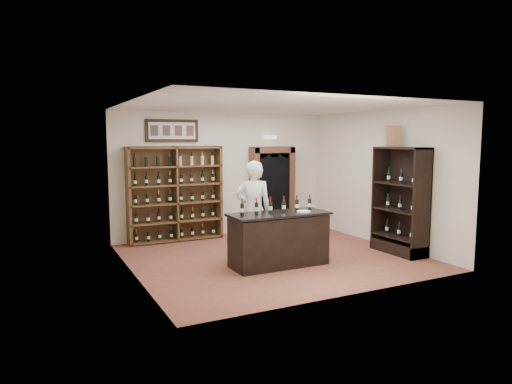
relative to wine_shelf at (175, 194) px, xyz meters
The scene contains 20 objects.
floor 2.89m from the wine_shelf, 60.87° to the right, with size 5.50×5.50×0.00m, color brown.
ceiling 3.28m from the wine_shelf, 60.87° to the right, with size 5.50×5.50×0.00m, color white.
wall_back 1.37m from the wine_shelf, ahead, with size 5.50×0.04×3.00m, color white.
wall_left 2.78m from the wine_shelf, 121.86° to the right, with size 0.04×5.00×3.00m, color white.
wall_right 4.69m from the wine_shelf, 29.94° to the right, with size 0.04×5.00×3.00m, color white.
wine_shelf is the anchor object (origin of this frame).
framed_picture 1.46m from the wine_shelf, 90.00° to the left, with size 1.25×0.04×0.52m, color black.
arched_doorway 2.55m from the wine_shelf, ahead, with size 1.17×0.35×2.17m.
emergency_light 2.86m from the wine_shelf, ahead, with size 0.30×0.10×0.10m, color white.
tasting_counter 3.19m from the wine_shelf, 69.44° to the right, with size 1.88×0.78×1.00m.
counter_bottle_0 2.88m from the wine_shelf, 82.43° to the right, with size 0.07×0.07×0.30m.
counter_bottle_1 2.93m from the wine_shelf, 76.84° to the right, with size 0.07×0.07×0.30m.
counter_bottle_2 3.01m from the wine_shelf, 71.50° to the right, with size 0.07×0.07×0.30m.
counter_bottle_3 3.12m from the wine_shelf, 66.47° to the right, with size 0.07×0.07×0.30m.
counter_bottle_4 3.24m from the wine_shelf, 61.80° to the right, with size 0.07×0.07×0.30m.
counter_bottle_5 3.39m from the wine_shelf, 57.51° to the right, with size 0.07×0.07×0.30m.
side_cabinet 5.02m from the wine_shelf, 40.21° to the right, with size 0.48×1.20×2.20m.
shopkeeper 2.46m from the wine_shelf, 68.92° to the right, with size 0.71×0.47×1.95m, color silver.
plate 3.43m from the wine_shelf, 62.96° to the right, with size 0.26×0.26×0.02m, color silver.
wine_crate 4.98m from the wine_shelf, 37.87° to the right, with size 0.31×0.13×0.44m, color tan.
Camera 1 is at (-4.33, -7.86, 2.37)m, focal length 32.00 mm.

